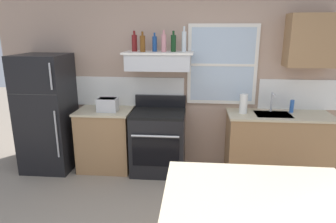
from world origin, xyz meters
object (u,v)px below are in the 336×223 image
(bottle_blue_liqueur, at_px, (155,44))
(dish_soap_bottle, at_px, (292,106))
(bottle_dark_green_wine, at_px, (173,43))
(bottle_rose_pink, at_px, (164,43))
(toaster, at_px, (108,105))
(bottle_amber_wine, at_px, (143,43))
(paper_towel_roll, at_px, (243,104))
(refrigerator, at_px, (47,113))
(bottle_clear_tall, at_px, (184,41))
(bottle_red_label_wine, at_px, (134,43))
(stove_range, at_px, (159,141))

(bottle_blue_liqueur, xyz_separation_m, dish_soap_bottle, (1.94, -0.02, -0.85))
(bottle_dark_green_wine, bearing_deg, bottle_rose_pink, -159.63)
(toaster, height_order, bottle_rose_pink, bottle_rose_pink)
(bottle_amber_wine, bearing_deg, bottle_blue_liqueur, 34.59)
(toaster, bearing_deg, bottle_blue_liqueur, 15.95)
(paper_towel_roll, bearing_deg, bottle_rose_pink, 178.10)
(refrigerator, relative_size, bottle_blue_liqueur, 6.65)
(bottle_clear_tall, xyz_separation_m, paper_towel_roll, (0.84, -0.11, -0.84))
(bottle_clear_tall, bearing_deg, dish_soap_bottle, -0.41)
(bottle_amber_wine, relative_size, bottle_dark_green_wine, 0.96)
(toaster, distance_m, bottle_clear_tall, 1.40)
(bottle_clear_tall, bearing_deg, paper_towel_roll, -7.49)
(bottle_rose_pink, xyz_separation_m, bottle_clear_tall, (0.27, 0.07, 0.02))
(bottle_rose_pink, bearing_deg, bottle_blue_liqueur, 149.38)
(toaster, bearing_deg, dish_soap_bottle, 3.76)
(dish_soap_bottle, bearing_deg, bottle_amber_wine, -177.64)
(bottle_amber_wine, xyz_separation_m, bottle_dark_green_wine, (0.42, 0.07, 0.00))
(bottle_dark_green_wine, distance_m, dish_soap_bottle, 1.89)
(bottle_amber_wine, bearing_deg, dish_soap_bottle, 2.36)
(bottle_dark_green_wine, bearing_deg, toaster, -170.49)
(toaster, relative_size, bottle_red_label_wine, 1.05)
(refrigerator, height_order, stove_range, refrigerator)
(stove_range, distance_m, bottle_blue_liqueur, 1.40)
(bottle_red_label_wine, xyz_separation_m, paper_towel_roll, (1.54, -0.11, -0.82))
(bottle_red_label_wine, distance_m, bottle_clear_tall, 0.69)
(paper_towel_roll, bearing_deg, bottle_amber_wine, 179.44)
(bottle_rose_pink, bearing_deg, bottle_clear_tall, 15.19)
(paper_towel_roll, bearing_deg, toaster, -177.88)
(dish_soap_bottle, bearing_deg, refrigerator, -177.40)
(bottle_red_label_wine, distance_m, bottle_rose_pink, 0.43)
(dish_soap_bottle, bearing_deg, bottle_red_label_wine, 179.71)
(refrigerator, xyz_separation_m, bottle_amber_wine, (1.44, 0.07, 1.01))
(bottle_clear_tall, bearing_deg, bottle_red_label_wine, 179.96)
(stove_range, xyz_separation_m, bottle_rose_pink, (0.08, 0.07, 1.40))
(bottle_amber_wine, bearing_deg, bottle_rose_pink, 4.62)
(bottle_clear_tall, bearing_deg, bottle_amber_wine, -170.17)
(stove_range, height_order, bottle_red_label_wine, bottle_red_label_wine)
(refrigerator, xyz_separation_m, toaster, (0.93, -0.01, 0.15))
(bottle_rose_pink, bearing_deg, dish_soap_bottle, 2.00)
(bottle_red_label_wine, xyz_separation_m, bottle_rose_pink, (0.42, -0.07, 0.00))
(bottle_blue_liqueur, bearing_deg, bottle_amber_wine, -145.41)
(stove_range, bearing_deg, toaster, -177.35)
(refrigerator, height_order, bottle_amber_wine, bottle_amber_wine)
(dish_soap_bottle, bearing_deg, stove_range, -175.82)
(bottle_amber_wine, height_order, bottle_rose_pink, bottle_rose_pink)
(stove_range, xyz_separation_m, bottle_dark_green_wine, (0.20, 0.12, 1.40))
(paper_towel_roll, bearing_deg, bottle_blue_liqueur, 174.61)
(bottle_dark_green_wine, xyz_separation_m, bottle_clear_tall, (0.14, 0.03, 0.02))
(bottle_rose_pink, relative_size, bottle_dark_green_wine, 1.03)
(bottle_red_label_wine, height_order, paper_towel_roll, bottle_red_label_wine)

